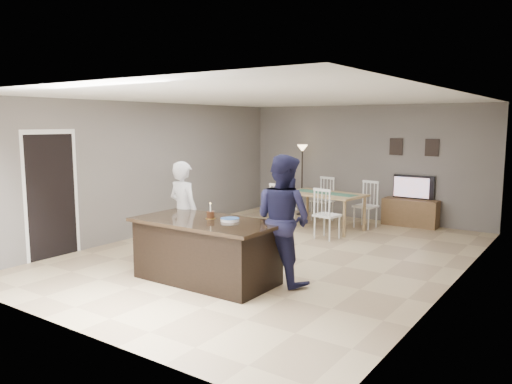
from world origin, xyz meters
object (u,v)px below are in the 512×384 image
Objects in this scene: woman at (184,212)px; plate_stack at (230,220)px; television at (412,187)px; man at (283,219)px; birthday_cake at (210,215)px; dining_table at (325,199)px; kitchen_island at (207,250)px; tv_console at (410,213)px; floor_lamp at (302,161)px.

woman is 1.35m from plate_stack.
man reaches higher than television.
birthday_cake is at bearing 33.31° from man.
dining_table is (0.72, 3.65, -0.19)m from woman.
dining_table is (-1.43, -1.44, -0.21)m from television.
man reaches higher than kitchen_island.
birthday_cake is 0.36m from plate_stack.
television is 5.53m from woman.
woman is 3.72m from dining_table.
floor_lamp is (-2.68, -0.16, 1.06)m from tv_console.
birthday_cake is at bearing -79.07° from dining_table.
plate_stack is (-0.87, -5.43, 0.62)m from tv_console.
dining_table is (-0.21, 4.07, -0.30)m from birthday_cake.
floor_lamp is at bearing 105.32° from kitchen_island.
tv_console is at bearing 90.00° from television.
kitchen_island is 1.03× the size of dining_table.
woman is at bearing 162.04° from plate_stack.
man reaches higher than floor_lamp.
kitchen_island is 0.59m from plate_stack.
tv_console is at bearing 80.88° from plate_stack.
man is 5.44m from floor_lamp.
kitchen_island is 7.91× the size of plate_stack.
kitchen_island is 1.20m from man.
plate_stack is at bearing -71.06° from floor_lamp.
birthday_cake is 5.49m from floor_lamp.
birthday_cake is at bearing -74.58° from floor_lamp.
television is at bearing -106.07° from woman.
man is at bearing -172.65° from woman.
birthday_cake is (-0.98, -0.44, 0.03)m from man.
woman is 1.02m from birthday_cake.
tv_console is 1.31× the size of television.
kitchen_island is 5.70m from tv_console.
woman reaches higher than dining_table.
television is (0.00, 0.07, 0.56)m from tv_console.
woman is at bearing -93.10° from dining_table.
tv_console is 0.72× the size of woman.
tv_console is 0.57m from television.
floor_lamp is at bearing -54.18° from man.
man is at bearing 24.15° from birthday_cake.
kitchen_island is 1.16m from woman.
plate_stack is 5.59m from floor_lamp.
woman reaches higher than plate_stack.
man reaches higher than birthday_cake.
man reaches higher than plate_stack.
television is at bearing 81.00° from plate_stack.
dining_table is at bearing -44.08° from floor_lamp.
birthday_cake is 0.13× the size of floor_lamp.
television reaches higher than dining_table.
dining_table is 1.87m from floor_lamp.
woman is at bearing -83.75° from floor_lamp.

